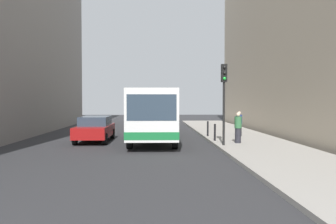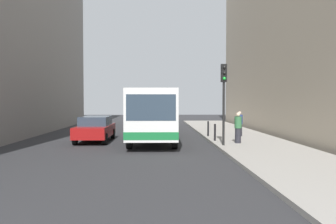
{
  "view_description": "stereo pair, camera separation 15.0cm",
  "coord_description": "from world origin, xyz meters",
  "views": [
    {
      "loc": [
        0.02,
        -18.4,
        2.41
      ],
      "look_at": [
        0.79,
        0.5,
        1.78
      ],
      "focal_mm": 36.45,
      "sensor_mm": 36.0,
      "label": 1
    },
    {
      "loc": [
        0.17,
        -18.41,
        2.41
      ],
      "look_at": [
        0.79,
        0.5,
        1.78
      ],
      "focal_mm": 36.45,
      "sensor_mm": 36.0,
      "label": 2
    }
  ],
  "objects": [
    {
      "name": "pedestrian_near_signal",
      "position": [
        4.5,
        -0.42,
        0.96
      ],
      "size": [
        0.38,
        0.38,
        1.63
      ],
      "rotation": [
        0.0,
        0.0,
        3.51
      ],
      "color": "#26262D",
      "rests_on": "sidewalk"
    },
    {
      "name": "car_beside_bus",
      "position": [
        -3.46,
        1.79,
        0.78
      ],
      "size": [
        1.9,
        4.42,
        1.48
      ],
      "rotation": [
        0.0,
        0.0,
        3.13
      ],
      "color": "maroon",
      "rests_on": "ground"
    },
    {
      "name": "building_right",
      "position": [
        11.5,
        4.0,
        8.06
      ],
      "size": [
        7.0,
        32.0,
        16.13
      ],
      "primitive_type": "cube",
      "color": "#B2A38C",
      "rests_on": "ground"
    },
    {
      "name": "bollard_mid",
      "position": [
        3.45,
        3.18,
        0.62
      ],
      "size": [
        0.11,
        0.11,
        0.95
      ],
      "primitive_type": "cylinder",
      "color": "black",
      "rests_on": "sidewalk"
    },
    {
      "name": "sidewalk",
      "position": [
        5.4,
        0.0,
        0.07
      ],
      "size": [
        4.4,
        40.0,
        0.15
      ],
      "primitive_type": "cube",
      "color": "#9E9991",
      "rests_on": "ground"
    },
    {
      "name": "bus",
      "position": [
        -0.03,
        2.61,
        1.73
      ],
      "size": [
        2.64,
        11.05,
        3.0
      ],
      "rotation": [
        0.0,
        0.0,
        3.13
      ],
      "color": "white",
      "rests_on": "ground"
    },
    {
      "name": "bollard_near",
      "position": [
        3.45,
        0.64,
        0.62
      ],
      "size": [
        0.11,
        0.11,
        0.95
      ],
      "primitive_type": "cylinder",
      "color": "black",
      "rests_on": "sidewalk"
    },
    {
      "name": "ground_plane",
      "position": [
        0.0,
        0.0,
        0.0
      ],
      "size": [
        80.0,
        80.0,
        0.0
      ],
      "primitive_type": "plane",
      "color": "#2D2D30"
    },
    {
      "name": "pedestrian_mid_sidewalk",
      "position": [
        5.47,
        3.17,
        0.93
      ],
      "size": [
        0.38,
        0.38,
        1.58
      ],
      "rotation": [
        0.0,
        0.0,
        0.46
      ],
      "color": "#26262D",
      "rests_on": "sidewalk"
    },
    {
      "name": "traffic_light",
      "position": [
        3.55,
        -1.31,
        3.01
      ],
      "size": [
        0.28,
        0.33,
        4.1
      ],
      "color": "black",
      "rests_on": "sidewalk"
    }
  ]
}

